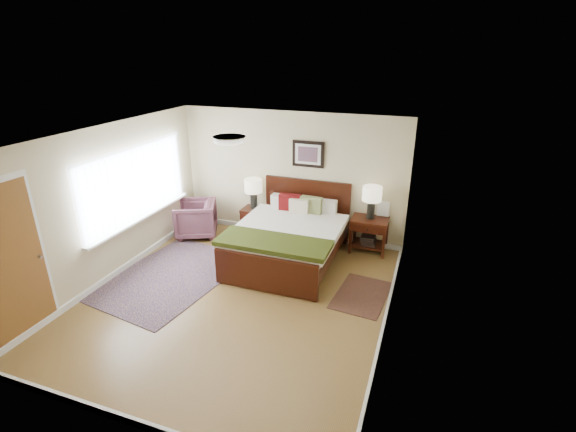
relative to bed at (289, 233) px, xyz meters
The scene contains 18 objects.
floor 1.55m from the bed, 104.01° to the right, with size 5.00×5.00×0.00m, color brown.
back_wall 1.35m from the bed, 107.61° to the left, with size 4.50×0.04×2.50m, color beige.
front_wall 3.98m from the bed, 95.12° to the right, with size 4.50×0.04×2.50m, color beige.
left_wall 3.03m from the bed, 151.70° to the right, with size 0.04×5.00×2.50m, color beige.
right_wall 2.46m from the bed, 36.37° to the right, with size 0.04×5.00×2.50m, color beige.
ceiling 2.42m from the bed, 104.01° to the right, with size 4.50×5.00×0.02m, color white.
window 2.76m from the bed, 164.63° to the right, with size 0.11×2.72×1.32m.
door 4.10m from the bed, 129.32° to the right, with size 0.06×1.00×2.18m.
ceil_fixture 2.39m from the bed, 104.01° to the right, with size 0.44×0.44×0.08m.
bed is the anchor object (origin of this frame).
wall_art 1.58m from the bed, 89.96° to the left, with size 0.62×0.05×0.50m.
nightstand_left 1.36m from the bed, 141.29° to the left, with size 0.47×0.42×0.56m.
nightstand_right 1.55m from the bed, 33.84° to the left, with size 0.67×0.50×0.66m.
lamp_left 1.44m from the bed, 140.63° to the left, with size 0.35×0.35×0.61m.
lamp_right 1.64m from the bed, 34.25° to the left, with size 0.35×0.35×0.61m.
armchair 2.19m from the bed, 169.52° to the left, with size 0.78×0.80×0.73m, color brown.
rug_persian 2.16m from the bed, 144.60° to the right, with size 1.75×2.47×0.01m, color #0F0D41.
rug_navy 1.70m from the bed, 25.58° to the right, with size 0.75×1.13×0.01m, color black.
Camera 1 is at (2.58, -4.91, 3.61)m, focal length 26.00 mm.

